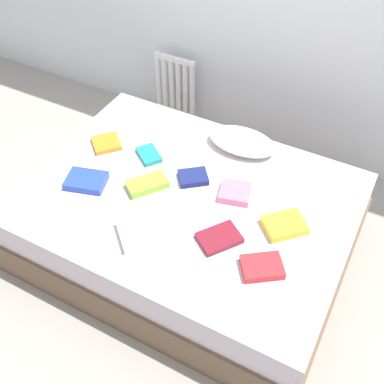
{
  "coord_description": "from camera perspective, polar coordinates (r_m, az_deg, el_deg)",
  "views": [
    {
      "loc": [
        0.96,
        -1.75,
        2.54
      ],
      "look_at": [
        0.0,
        0.05,
        0.48
      ],
      "focal_mm": 43.93,
      "sensor_mm": 36.0,
      "label": 1
    }
  ],
  "objects": [
    {
      "name": "ground_plane",
      "position": [
        3.23,
        -0.42,
        -6.57
      ],
      "size": [
        8.0,
        8.0,
        0.0
      ],
      "primitive_type": "plane",
      "color": "#9E998E"
    },
    {
      "name": "bed",
      "position": [
        3.04,
        -0.44,
        -3.69
      ],
      "size": [
        2.0,
        1.5,
        0.5
      ],
      "color": "brown",
      "rests_on": "ground"
    },
    {
      "name": "radiator",
      "position": [
        4.06,
        -2.07,
        12.72
      ],
      "size": [
        0.37,
        0.04,
        0.54
      ],
      "color": "white",
      "rests_on": "ground"
    },
    {
      "name": "pillow",
      "position": [
        3.16,
        6.1,
        6.14
      ],
      "size": [
        0.46,
        0.28,
        0.11
      ],
      "primitive_type": "ellipsoid",
      "color": "white",
      "rests_on": "bed"
    },
    {
      "name": "textbook_red",
      "position": [
        2.5,
        8.5,
        -9.0
      ],
      "size": [
        0.26,
        0.25,
        0.05
      ],
      "primitive_type": "cube",
      "rotation": [
        0.0,
        0.0,
        0.62
      ],
      "color": "red",
      "rests_on": "bed"
    },
    {
      "name": "textbook_white",
      "position": [
        2.63,
        -6.81,
        -4.98
      ],
      "size": [
        0.29,
        0.29,
        0.05
      ],
      "primitive_type": "cube",
      "rotation": [
        0.0,
        0.0,
        -0.76
      ],
      "color": "white",
      "rests_on": "bed"
    },
    {
      "name": "textbook_teal",
      "position": [
        3.11,
        -5.26,
        4.53
      ],
      "size": [
        0.22,
        0.21,
        0.03
      ],
      "primitive_type": "cube",
      "rotation": [
        0.0,
        0.0,
        -0.63
      ],
      "color": "teal",
      "rests_on": "bed"
    },
    {
      "name": "textbook_navy",
      "position": [
        2.93,
        0.14,
        1.79
      ],
      "size": [
        0.23,
        0.22,
        0.04
      ],
      "primitive_type": "cube",
      "rotation": [
        0.0,
        0.0,
        0.67
      ],
      "color": "navy",
      "rests_on": "bed"
    },
    {
      "name": "textbook_yellow",
      "position": [
        2.7,
        11.14,
        -3.97
      ],
      "size": [
        0.29,
        0.29,
        0.05
      ],
      "primitive_type": "cube",
      "rotation": [
        0.0,
        0.0,
        0.79
      ],
      "color": "yellow",
      "rests_on": "bed"
    },
    {
      "name": "textbook_maroon",
      "position": [
        2.61,
        3.33,
        -5.59
      ],
      "size": [
        0.26,
        0.28,
        0.03
      ],
      "primitive_type": "cube",
      "rotation": [
        0.0,
        0.0,
        0.95
      ],
      "color": "maroon",
      "rests_on": "bed"
    },
    {
      "name": "textbook_blue",
      "position": [
        2.97,
        -12.71,
        1.32
      ],
      "size": [
        0.28,
        0.24,
        0.05
      ],
      "primitive_type": "cube",
      "rotation": [
        0.0,
        0.0,
        0.29
      ],
      "color": "#2847B7",
      "rests_on": "bed"
    },
    {
      "name": "textbook_lime",
      "position": [
        2.89,
        -5.47,
        0.95
      ],
      "size": [
        0.25,
        0.28,
        0.05
      ],
      "primitive_type": "cube",
      "rotation": [
        0.0,
        0.0,
        0.93
      ],
      "color": "#8CC638",
      "rests_on": "bed"
    },
    {
      "name": "textbook_orange",
      "position": [
        3.24,
        -10.36,
        5.85
      ],
      "size": [
        0.25,
        0.25,
        0.03
      ],
      "primitive_type": "cube",
      "rotation": [
        0.0,
        0.0,
        -0.73
      ],
      "color": "orange",
      "rests_on": "bed"
    },
    {
      "name": "textbook_pink",
      "position": [
        2.84,
        5.26,
        -0.03
      ],
      "size": [
        0.22,
        0.22,
        0.05
      ],
      "primitive_type": "cube",
      "rotation": [
        0.0,
        0.0,
        0.25
      ],
      "color": "pink",
      "rests_on": "bed"
    }
  ]
}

